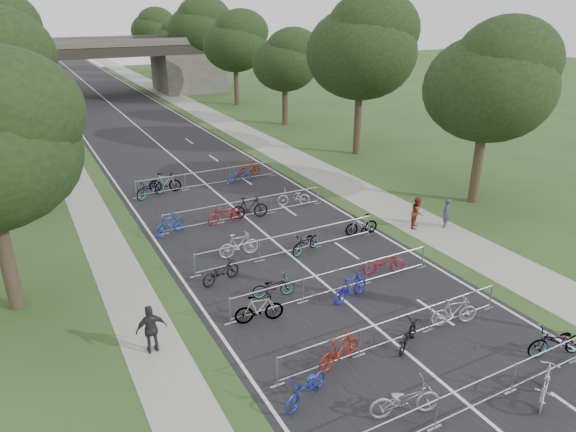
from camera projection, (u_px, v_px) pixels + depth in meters
name	position (u px, v px, depth m)	size (l,w,h in m)	color
road	(128.00, 119.00, 52.73)	(11.00, 140.00, 0.01)	black
sidewalk_right	(202.00, 111.00, 56.22)	(3.00, 140.00, 0.01)	gray
sidewalk_left	(49.00, 126.00, 49.46)	(2.00, 140.00, 0.01)	gray
lane_markings	(128.00, 119.00, 52.73)	(0.12, 140.00, 0.00)	silver
overpass_bridge	(98.00, 68.00, 63.59)	(31.00, 8.00, 7.05)	#423E3A
tree_right_0	(492.00, 83.00, 28.05)	(7.17, 7.17, 10.93)	#33261C
tree_right_1	(363.00, 49.00, 37.44)	(8.18, 8.18, 12.47)	#33261C
tree_right_2	(286.00, 61.00, 47.96)	(6.16, 6.16, 9.39)	#33261C
tree_right_3	(236.00, 42.00, 57.36)	(7.17, 7.17, 10.93)	#33261C
tree_right_4	(200.00, 29.00, 66.75)	(8.18, 8.18, 12.47)	#33261C
tree_right_5	(174.00, 39.00, 77.27)	(6.16, 6.16, 9.39)	#33261C
tree_right_6	(153.00, 29.00, 86.67)	(7.17, 7.17, 10.93)	#33261C
barrier_row_1	(477.00, 395.00, 14.74)	(9.70, 0.08, 1.10)	#A4A6AC
barrier_row_2	(396.00, 330.00, 17.68)	(9.70, 0.08, 1.10)	#A4A6AC
barrier_row_3	(336.00, 281.00, 20.77)	(9.70, 0.08, 1.10)	#A4A6AC
barrier_row_4	(289.00, 244.00, 24.03)	(9.70, 0.08, 1.10)	#A4A6AC
barrier_row_5	(246.00, 209.00, 28.10)	(9.70, 0.08, 1.10)	#A4A6AC
barrier_row_6	(208.00, 178.00, 32.98)	(9.70, 0.08, 1.10)	#A4A6AC
bike_5	(405.00, 400.00, 14.56)	(0.74, 2.11, 1.11)	gray
bike_6	(546.00, 385.00, 15.08)	(0.53, 1.89, 1.13)	#A5A5AD
bike_7	(558.00, 342.00, 17.04)	(0.73, 2.10, 1.10)	#A4A6AC
bike_8	(306.00, 388.00, 15.08)	(0.67, 1.91, 1.00)	navy
bike_9	(339.00, 350.00, 16.61)	(0.53, 1.86, 1.12)	maroon
bike_10	(408.00, 336.00, 17.54)	(0.59, 1.70, 0.90)	black
bike_11	(454.00, 312.00, 18.71)	(0.52, 1.83, 1.10)	#95959C
bike_12	(259.00, 309.00, 18.87)	(0.52, 1.85, 1.11)	#A4A6AC
bike_13	(273.00, 287.00, 20.55)	(0.61, 1.74, 0.91)	#A4A6AC
bike_14	(350.00, 287.00, 20.30)	(0.53, 1.89, 1.13)	#1C1B96
bike_15	(384.00, 263.00, 22.35)	(0.65, 1.87, 0.98)	maroon
bike_16	(221.00, 272.00, 21.61)	(0.64, 1.85, 0.97)	black
bike_17	(239.00, 245.00, 23.80)	(0.55, 1.94, 1.17)	#A3A2A9
bike_18	(306.00, 243.00, 24.21)	(0.67, 1.93, 1.01)	#A4A6AC
bike_19	(361.00, 225.00, 26.07)	(0.51, 1.80, 1.08)	#A4A6AC
bike_20	(170.00, 224.00, 26.10)	(0.53, 1.86, 1.12)	navy
bike_21	(224.00, 214.00, 27.46)	(0.68, 1.96, 1.03)	maroon
bike_22	(249.00, 208.00, 28.03)	(0.58, 2.07, 1.24)	black
bike_23	(294.00, 197.00, 29.91)	(0.66, 1.90, 1.00)	#9FA0A6
bike_24	(151.00, 189.00, 31.13)	(0.74, 2.12, 1.12)	#A4A6AC
bike_25	(165.00, 183.00, 32.04)	(0.56, 1.99, 1.19)	#A4A6AC
bike_26	(240.00, 175.00, 33.88)	(0.59, 1.70, 0.89)	#1C3C9C
bike_27	(249.00, 169.00, 34.86)	(0.51, 1.82, 1.09)	maroon
pedestrian_a	(446.00, 213.00, 26.86)	(0.58, 0.38, 1.59)	#313349
pedestrian_b	(417.00, 213.00, 26.79)	(0.82, 0.64, 1.69)	maroon
pedestrian_c	(151.00, 329.00, 17.13)	(1.04, 0.43, 1.77)	#262629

